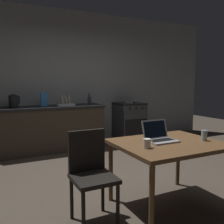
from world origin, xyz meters
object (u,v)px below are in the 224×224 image
(stove_oven, at_px, (129,122))
(bottle, at_px, (89,99))
(frying_pan, at_px, (131,102))
(dish_rack, at_px, (65,103))
(laptop, at_px, (160,137))
(dining_table, at_px, (168,149))
(drinking_glass, at_px, (204,135))
(coffee_mug, at_px, (147,143))
(chair, at_px, (91,170))
(cereal_box, at_px, (44,99))
(electric_kettle, at_px, (13,101))

(stove_oven, height_order, bottle, bottle)
(frying_pan, xyz_separation_m, dish_rack, (-1.51, 0.03, 0.02))
(frying_pan, bearing_deg, laptop, -114.59)
(frying_pan, bearing_deg, dining_table, -113.01)
(stove_oven, height_order, dining_table, stove_oven)
(frying_pan, bearing_deg, bottle, -178.75)
(drinking_glass, bearing_deg, coffee_mug, 178.66)
(drinking_glass, relative_size, dish_rack, 0.34)
(laptop, distance_m, coffee_mug, 0.34)
(dining_table, bearing_deg, drinking_glass, -16.15)
(frying_pan, xyz_separation_m, drinking_glass, (-0.79, -2.91, -0.14))
(stove_oven, relative_size, dish_rack, 2.63)
(dish_rack, bearing_deg, chair, -101.05)
(dining_table, bearing_deg, cereal_box, 104.53)
(coffee_mug, relative_size, dish_rack, 0.33)
(electric_kettle, xyz_separation_m, frying_pan, (2.48, -0.03, -0.09))
(frying_pan, bearing_deg, dish_rack, 178.94)
(dining_table, distance_m, drinking_glass, 0.43)
(cereal_box, bearing_deg, dining_table, -75.47)
(electric_kettle, height_order, coffee_mug, electric_kettle)
(dining_table, bearing_deg, stove_oven, 67.46)
(laptop, relative_size, bottle, 1.31)
(dining_table, relative_size, cereal_box, 4.22)
(laptop, relative_size, frying_pan, 0.73)
(laptop, height_order, coffee_mug, laptop)
(frying_pan, height_order, drinking_glass, frying_pan)
(coffee_mug, distance_m, cereal_box, 2.97)
(frying_pan, bearing_deg, chair, -127.36)
(stove_oven, xyz_separation_m, dining_table, (-1.17, -2.82, 0.20))
(bottle, xyz_separation_m, frying_pan, (1.01, 0.02, -0.09))
(dining_table, relative_size, frying_pan, 2.55)
(coffee_mug, xyz_separation_m, dish_rack, (0.02, 2.92, 0.17))
(drinking_glass, relative_size, cereal_box, 0.44)
(frying_pan, distance_m, drinking_glass, 3.01)
(chair, distance_m, electric_kettle, 2.78)
(dining_table, xyz_separation_m, electric_kettle, (-1.29, 2.82, 0.36))
(dining_table, distance_m, chair, 0.87)
(dining_table, relative_size, drinking_glass, 9.62)
(dining_table, height_order, frying_pan, frying_pan)
(stove_oven, relative_size, electric_kettle, 3.69)
(laptop, xyz_separation_m, dish_rack, (-0.27, 2.73, 0.18))
(bottle, relative_size, dish_rack, 0.72)
(frying_pan, relative_size, drinking_glass, 3.77)
(stove_oven, distance_m, electric_kettle, 2.52)
(cereal_box, bearing_deg, coffee_mug, -82.43)
(laptop, bearing_deg, dish_rack, 90.15)
(cereal_box, bearing_deg, drinking_glass, -68.99)
(dining_table, xyz_separation_m, cereal_box, (-0.74, 2.84, 0.38))
(dish_rack, bearing_deg, drinking_glass, -76.17)
(dining_table, bearing_deg, frying_pan, 66.99)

